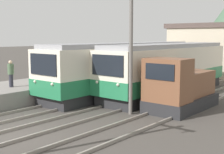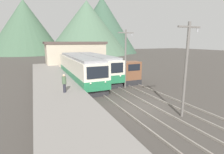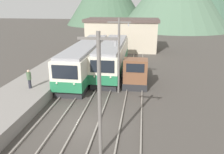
{
  "view_description": "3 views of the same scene",
  "coord_description": "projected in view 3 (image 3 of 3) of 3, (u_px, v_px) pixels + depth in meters",
  "views": [
    {
      "loc": [
        11.41,
        -6.91,
        4.15
      ],
      "look_at": [
        -0.56,
        7.39,
        1.7
      ],
      "focal_mm": 50.0,
      "sensor_mm": 36.0,
      "label": 1
    },
    {
      "loc": [
        -8.15,
        -11.92,
        5.56
      ],
      "look_at": [
        -0.1,
        6.08,
        1.51
      ],
      "focal_mm": 28.0,
      "sensor_mm": 36.0,
      "label": 2
    },
    {
      "loc": [
        3.73,
        -12.82,
        8.11
      ],
      "look_at": [
        1.04,
        6.51,
        1.43
      ],
      "focal_mm": 35.0,
      "sensor_mm": 36.0,
      "label": 3
    }
  ],
  "objects": [
    {
      "name": "shunting_locomotive",
      "position": [
        136.0,
        73.0,
        22.64
      ],
      "size": [
        2.4,
        5.01,
        3.0
      ],
      "color": "#28282B",
      "rests_on": "ground"
    },
    {
      "name": "ground_plane",
      "position": [
        84.0,
        126.0,
        15.13
      ],
      "size": [
        200.0,
        200.0,
        0.0
      ],
      "primitive_type": "plane",
      "color": "#47423D"
    },
    {
      "name": "commuter_train_center",
      "position": [
        112.0,
        58.0,
        26.56
      ],
      "size": [
        2.84,
        13.59,
        3.62
      ],
      "color": "#28282B",
      "rests_on": "ground"
    },
    {
      "name": "track_right",
      "position": [
        130.0,
        128.0,
        14.69
      ],
      "size": [
        1.54,
        60.0,
        0.14
      ],
      "color": "gray",
      "rests_on": "ground"
    },
    {
      "name": "person_on_platform",
      "position": [
        29.0,
        78.0,
        18.87
      ],
      "size": [
        0.38,
        0.38,
        1.68
      ],
      "color": "#282833",
      "rests_on": "platform_left"
    },
    {
      "name": "station_building",
      "position": [
        122.0,
        34.0,
        38.59
      ],
      "size": [
        12.6,
        6.3,
        5.48
      ],
      "color": "beige",
      "rests_on": "ground"
    },
    {
      "name": "catenary_mast_near",
      "position": [
        100.0,
        93.0,
        11.05
      ],
      "size": [
        2.0,
        0.2,
        6.87
      ],
      "color": "slate",
      "rests_on": "ground"
    },
    {
      "name": "track_left",
      "position": [
        48.0,
        122.0,
        15.45
      ],
      "size": [
        1.54,
        60.0,
        0.14
      ],
      "color": "gray",
      "rests_on": "ground"
    },
    {
      "name": "track_center",
      "position": [
        87.0,
        125.0,
        15.08
      ],
      "size": [
        1.54,
        60.0,
        0.14
      ],
      "color": "gray",
      "rests_on": "ground"
    },
    {
      "name": "commuter_train_left",
      "position": [
        87.0,
        60.0,
        25.53
      ],
      "size": [
        2.84,
        15.06,
        3.68
      ],
      "color": "#28282B",
      "rests_on": "ground"
    },
    {
      "name": "platform_left",
      "position": [
        0.0,
        114.0,
        15.79
      ],
      "size": [
        4.5,
        54.0,
        0.99
      ],
      "primitive_type": "cube",
      "color": "gray",
      "rests_on": "ground"
    },
    {
      "name": "catenary_mast_mid",
      "position": [
        119.0,
        54.0,
        19.52
      ],
      "size": [
        2.0,
        0.2,
        6.87
      ],
      "color": "slate",
      "rests_on": "ground"
    }
  ]
}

